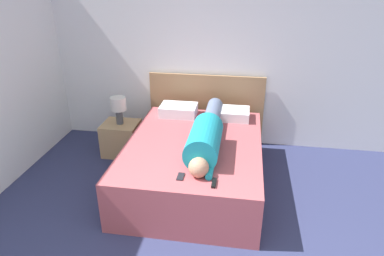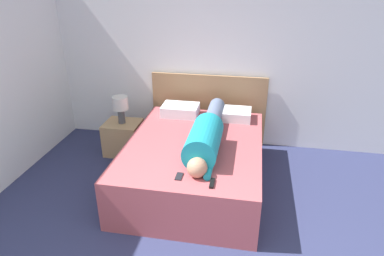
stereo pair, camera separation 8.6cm
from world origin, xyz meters
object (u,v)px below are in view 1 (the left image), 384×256
Objects in this scene: person_lying at (207,135)px; nightstand at (122,138)px; tv_remote at (214,183)px; pillow_near_headboard at (179,110)px; cell_phone at (181,177)px; pillow_second at (232,114)px; bed at (194,163)px; table_lamp at (118,106)px.

nightstand is at bearing 151.82° from person_lying.
pillow_near_headboard is at bearing 112.13° from tv_remote.
cell_phone is at bearing -50.66° from nightstand.
nightstand is 3.28× the size of tv_remote.
person_lying reaches higher than pillow_near_headboard.
pillow_second is (1.53, 0.17, 0.41)m from nightstand.
tv_remote reaches higher than bed.
tv_remote is at bearing -67.87° from pillow_near_headboard.
cell_phone is (-0.02, -0.76, 0.29)m from bed.
pillow_near_headboard is 1.57m from cell_phone.
nightstand is (-1.13, 0.60, -0.05)m from bed.
pillow_near_headboard reaches higher than tv_remote.
person_lying is at bearing -29.60° from bed.
table_lamp is at bearing -167.94° from pillow_near_headboard.
table_lamp is 0.82× the size of pillow_second.
nightstand is 0.27× the size of person_lying.
tv_remote is at bearing -44.62° from nightstand.
bed is at bearing 150.40° from person_lying.
table_lamp is at bearing -173.63° from pillow_second.
person_lying is 11.94× the size of tv_remote.
tv_remote is (-0.08, -1.60, -0.05)m from pillow_second.
pillow_second is (0.39, 0.77, 0.35)m from bed.
table_lamp is 0.21× the size of person_lying.
bed is 4.15× the size of nightstand.
cell_phone reaches higher than nightstand.
pillow_second is 1.60m from tv_remote.
person_lying reaches higher than table_lamp.
tv_remote reaches higher than cell_phone.
bed is 0.91m from pillow_near_headboard.
pillow_second is at bearing 6.37° from nightstand.
person_lying is 3.82× the size of pillow_second.
tv_remote is (1.45, -1.43, -0.14)m from table_lamp.
pillow_near_headboard is 1.73m from tv_remote.
cell_phone is (-0.33, 0.07, -0.01)m from tv_remote.
bed is at bearing -117.04° from pillow_second.
table_lamp is 1.46m from person_lying.
nightstand is 0.92m from pillow_near_headboard.
table_lamp is 1.77m from cell_phone.
pillow_near_headboard is (-0.33, 0.77, 0.36)m from bed.
nightstand is at bearing 152.01° from bed.
pillow_second is at bearing 6.37° from table_lamp.
pillow_near_headboard reaches higher than nightstand.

